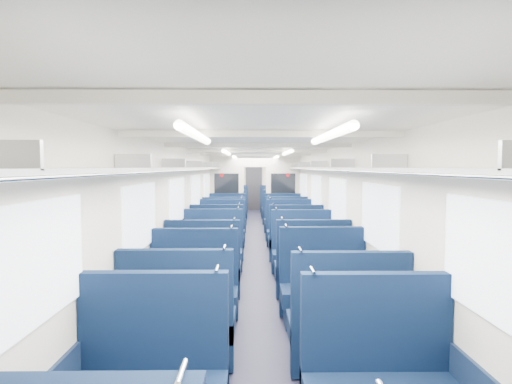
{
  "coord_description": "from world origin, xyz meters",
  "views": [
    {
      "loc": [
        -0.09,
        -9.86,
        2.0
      ],
      "look_at": [
        0.03,
        1.96,
        1.27
      ],
      "focal_mm": 28.37,
      "sensor_mm": 36.0,
      "label": 1
    }
  ],
  "objects_px": {
    "seat_19": "(283,222)",
    "seat_23": "(276,210)",
    "seat_7": "(324,293)",
    "seat_17": "(286,227)",
    "seat_21": "(278,213)",
    "seat_5": "(346,332)",
    "seat_16": "(224,228)",
    "bulkhead": "(255,192)",
    "seat_11": "(303,256)",
    "seat_10": "(212,254)",
    "seat_26": "(235,205)",
    "seat_4": "(179,328)",
    "seat_12": "(218,242)",
    "seat_20": "(231,214)",
    "seat_22": "(232,210)",
    "seat_24": "(234,207)",
    "seat_27": "(273,205)",
    "end_door": "(254,188)",
    "seat_6": "(193,296)",
    "seat_8": "(204,272)",
    "seat_14": "(222,234)",
    "seat_9": "(312,272)",
    "seat_13": "(295,243)",
    "seat_15": "(290,234)",
    "seat_18": "(227,221)",
    "seat_25": "(275,207)"
  },
  "relations": [
    {
      "from": "seat_23",
      "to": "seat_26",
      "type": "height_order",
      "value": "same"
    },
    {
      "from": "seat_6",
      "to": "seat_20",
      "type": "bearing_deg",
      "value": 90.0
    },
    {
      "from": "seat_6",
      "to": "seat_15",
      "type": "distance_m",
      "value": 5.02
    },
    {
      "from": "bulkhead",
      "to": "seat_14",
      "type": "xyz_separation_m",
      "value": [
        -0.83,
        -2.8,
        -0.85
      ]
    },
    {
      "from": "seat_20",
      "to": "seat_23",
      "type": "distance_m",
      "value": 2.14
    },
    {
      "from": "seat_10",
      "to": "seat_9",
      "type": "bearing_deg",
      "value": -37.44
    },
    {
      "from": "seat_22",
      "to": "bulkhead",
      "type": "bearing_deg",
      "value": -72.02
    },
    {
      "from": "seat_19",
      "to": "seat_15",
      "type": "bearing_deg",
      "value": -90.0
    },
    {
      "from": "seat_14",
      "to": "seat_26",
      "type": "xyz_separation_m",
      "value": [
        0.0,
        7.63,
        0.0
      ]
    },
    {
      "from": "seat_23",
      "to": "seat_27",
      "type": "height_order",
      "value": "same"
    },
    {
      "from": "seat_16",
      "to": "seat_23",
      "type": "relative_size",
      "value": 1.0
    },
    {
      "from": "seat_7",
      "to": "seat_17",
      "type": "bearing_deg",
      "value": 90.0
    },
    {
      "from": "seat_5",
      "to": "seat_19",
      "type": "height_order",
      "value": "same"
    },
    {
      "from": "seat_21",
      "to": "seat_5",
      "type": "bearing_deg",
      "value": -90.0
    },
    {
      "from": "seat_11",
      "to": "seat_16",
      "type": "distance_m",
      "value": 3.82
    },
    {
      "from": "seat_20",
      "to": "seat_22",
      "type": "xyz_separation_m",
      "value": [
        0.0,
        1.21,
        0.0
      ]
    },
    {
      "from": "seat_4",
      "to": "seat_13",
      "type": "bearing_deg",
      "value": 69.9
    },
    {
      "from": "seat_24",
      "to": "seat_27",
      "type": "relative_size",
      "value": 1.0
    },
    {
      "from": "seat_5",
      "to": "seat_16",
      "type": "distance_m",
      "value": 7.04
    },
    {
      "from": "end_door",
      "to": "bulkhead",
      "type": "distance_m",
      "value": 6.27
    },
    {
      "from": "seat_6",
      "to": "seat_13",
      "type": "xyz_separation_m",
      "value": [
        1.66,
        3.52,
        0.0
      ]
    },
    {
      "from": "seat_13",
      "to": "seat_14",
      "type": "relative_size",
      "value": 1.0
    },
    {
      "from": "seat_14",
      "to": "seat_17",
      "type": "relative_size",
      "value": 1.0
    },
    {
      "from": "seat_12",
      "to": "seat_15",
      "type": "bearing_deg",
      "value": 34.55
    },
    {
      "from": "seat_11",
      "to": "seat_22",
      "type": "xyz_separation_m",
      "value": [
        -1.66,
        7.83,
        0.0
      ]
    },
    {
      "from": "seat_20",
      "to": "seat_24",
      "type": "xyz_separation_m",
      "value": [
        0.0,
        2.28,
        0.0
      ]
    },
    {
      "from": "bulkhead",
      "to": "seat_22",
      "type": "bearing_deg",
      "value": 107.98
    },
    {
      "from": "seat_9",
      "to": "seat_18",
      "type": "relative_size",
      "value": 1.0
    },
    {
      "from": "seat_24",
      "to": "seat_26",
      "type": "distance_m",
      "value": 1.2
    },
    {
      "from": "bulkhead",
      "to": "seat_24",
      "type": "height_order",
      "value": "bulkhead"
    },
    {
      "from": "seat_14",
      "to": "seat_22",
      "type": "relative_size",
      "value": 1.0
    },
    {
      "from": "seat_14",
      "to": "seat_25",
      "type": "height_order",
      "value": "same"
    },
    {
      "from": "seat_4",
      "to": "seat_12",
      "type": "bearing_deg",
      "value": 90.0
    },
    {
      "from": "seat_10",
      "to": "seat_26",
      "type": "bearing_deg",
      "value": 90.0
    },
    {
      "from": "end_door",
      "to": "seat_27",
      "type": "distance_m",
      "value": 1.78
    },
    {
      "from": "seat_8",
      "to": "seat_13",
      "type": "bearing_deg",
      "value": 55.26
    },
    {
      "from": "seat_17",
      "to": "seat_23",
      "type": "distance_m",
      "value": 4.37
    },
    {
      "from": "end_door",
      "to": "seat_6",
      "type": "height_order",
      "value": "end_door"
    },
    {
      "from": "seat_8",
      "to": "seat_20",
      "type": "relative_size",
      "value": 1.0
    },
    {
      "from": "seat_11",
      "to": "seat_21",
      "type": "height_order",
      "value": "same"
    },
    {
      "from": "seat_17",
      "to": "seat_23",
      "type": "xyz_separation_m",
      "value": [
        0.0,
        4.37,
        0.0
      ]
    },
    {
      "from": "seat_9",
      "to": "seat_17",
      "type": "relative_size",
      "value": 1.0
    },
    {
      "from": "seat_9",
      "to": "seat_27",
      "type": "xyz_separation_m",
      "value": [
        0.0,
        11.21,
        0.0
      ]
    },
    {
      "from": "seat_10",
      "to": "seat_23",
      "type": "relative_size",
      "value": 1.0
    },
    {
      "from": "seat_11",
      "to": "seat_26",
      "type": "height_order",
      "value": "same"
    },
    {
      "from": "end_door",
      "to": "seat_11",
      "type": "height_order",
      "value": "end_door"
    },
    {
      "from": "bulkhead",
      "to": "seat_26",
      "type": "relative_size",
      "value": 2.25
    },
    {
      "from": "bulkhead",
      "to": "seat_11",
      "type": "distance_m",
      "value": 5.41
    },
    {
      "from": "seat_8",
      "to": "seat_20",
      "type": "xyz_separation_m",
      "value": [
        0.0,
        7.76,
        0.0
      ]
    },
    {
      "from": "seat_19",
      "to": "seat_23",
      "type": "distance_m",
      "value": 3.35
    }
  ]
}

